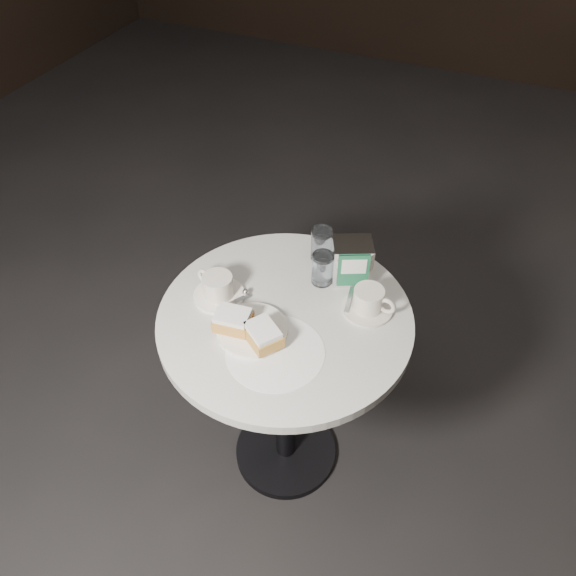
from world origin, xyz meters
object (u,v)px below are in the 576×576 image
at_px(water_glass_right, 322,269).
at_px(cafe_table, 285,360).
at_px(water_glass_left, 321,245).
at_px(beignet_plate, 250,328).
at_px(napkin_dispenser, 352,261).
at_px(coffee_cup_left, 218,288).
at_px(coffee_cup_right, 369,302).

bearing_deg(water_glass_right, cafe_table, -104.92).
height_order(cafe_table, water_glass_left, water_glass_left).
xyz_separation_m(beignet_plate, water_glass_left, (0.06, 0.36, 0.03)).
relative_size(water_glass_right, napkin_dispenser, 0.72).
distance_m(water_glass_left, water_glass_right, 0.10).
height_order(coffee_cup_left, coffee_cup_right, same).
bearing_deg(water_glass_left, napkin_dispenser, -24.32).
bearing_deg(water_glass_right, beignet_plate, -110.72).
xyz_separation_m(water_glass_left, napkin_dispenser, (0.11, -0.05, 0.01)).
height_order(beignet_plate, napkin_dispenser, napkin_dispenser).
relative_size(coffee_cup_left, napkin_dispenser, 1.32).
bearing_deg(coffee_cup_left, cafe_table, 19.82).
bearing_deg(napkin_dispenser, water_glass_left, 130.76).
bearing_deg(napkin_dispenser, coffee_cup_right, -74.69).
xyz_separation_m(coffee_cup_right, water_glass_right, (-0.16, 0.06, 0.02)).
relative_size(coffee_cup_right, water_glass_left, 1.52).
relative_size(beignet_plate, coffee_cup_left, 1.23).
bearing_deg(cafe_table, beignet_plate, -119.25).
relative_size(cafe_table, beignet_plate, 3.37).
bearing_deg(beignet_plate, coffee_cup_left, 147.18).
xyz_separation_m(coffee_cup_right, napkin_dispenser, (-0.09, 0.10, 0.03)).
relative_size(coffee_cup_right, water_glass_right, 1.59).
height_order(beignet_plate, water_glass_right, water_glass_right).
bearing_deg(coffee_cup_right, water_glass_right, 166.45).
distance_m(water_glass_right, napkin_dispenser, 0.09).
bearing_deg(coffee_cup_right, coffee_cup_left, -157.58).
height_order(cafe_table, coffee_cup_left, coffee_cup_left).
height_order(cafe_table, coffee_cup_right, coffee_cup_right).
bearing_deg(coffee_cup_right, cafe_table, -145.44).
height_order(coffee_cup_left, water_glass_right, water_glass_right).
height_order(cafe_table, water_glass_right, water_glass_right).
height_order(cafe_table, beignet_plate, beignet_plate).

